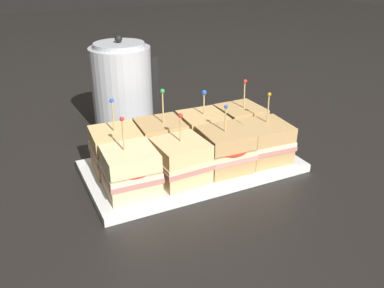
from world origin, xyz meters
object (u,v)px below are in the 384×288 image
serving_platter (192,166)px  sandwich_front_far_right (265,142)px  sandwich_back_center_left (161,141)px  sandwich_back_far_right (240,124)px  sandwich_back_center_right (203,132)px  sandwich_front_center_left (181,161)px  sandwich_back_far_left (116,150)px  kettle_steel (122,88)px  sandwich_front_center_right (225,150)px  sandwich_front_far_left (131,171)px

serving_platter → sandwich_front_far_right: sandwich_front_far_right is taller
serving_platter → sandwich_back_center_left: 0.09m
sandwich_back_far_right → sandwich_back_center_right: bearing=-179.3°
sandwich_front_far_right → sandwich_back_center_right: (-0.11, 0.11, 0.00)m
sandwich_front_center_left → sandwich_back_far_left: 0.15m
serving_platter → sandwich_back_center_left: sandwich_back_center_left is taller
sandwich_front_center_left → kettle_steel: kettle_steel is taller
sandwich_back_center_left → kettle_steel: (-0.01, 0.26, 0.06)m
serving_platter → sandwich_back_far_right: bearing=18.7°
sandwich_front_center_right → kettle_steel: 0.39m
sandwich_front_center_right → sandwich_back_center_right: (-0.00, 0.11, 0.00)m
sandwich_front_far_left → kettle_steel: 0.38m
sandwich_back_far_right → sandwich_back_center_left: bearing=-179.6°
sandwich_back_far_left → sandwich_back_center_right: size_ratio=1.10×
sandwich_back_center_right → kettle_steel: size_ratio=0.58×
sandwich_front_far_left → sandwich_front_center_right: (0.22, 0.00, 0.00)m
sandwich_back_center_left → sandwich_back_center_right: 0.11m
sandwich_front_center_left → sandwich_back_far_left: sandwich_back_far_left is taller
serving_platter → sandwich_front_far_right: bearing=-18.5°
serving_platter → sandwich_front_far_left: (-0.16, -0.05, 0.06)m
sandwich_front_center_left → sandwich_front_center_right: bearing=0.6°
serving_platter → sandwich_front_far_left: 0.18m
sandwich_back_center_right → sandwich_front_center_left: bearing=-134.8°
sandwich_front_far_right → kettle_steel: (-0.23, 0.36, 0.06)m
sandwich_back_center_left → sandwich_front_center_right: bearing=-44.2°
sandwich_front_far_left → sandwich_back_center_right: 0.24m
sandwich_back_center_left → sandwich_back_center_right: (0.11, 0.00, 0.00)m
sandwich_front_center_right → sandwich_back_far_left: (-0.22, 0.11, -0.00)m
sandwich_front_far_left → sandwich_front_center_left: (0.11, -0.00, -0.00)m
sandwich_back_center_right → sandwich_back_far_right: sandwich_back_far_right is taller
sandwich_front_center_left → sandwich_back_far_right: size_ratio=0.91×
sandwich_front_center_left → sandwich_back_far_left: (-0.11, 0.11, 0.00)m
sandwich_front_far_right → sandwich_back_far_right: size_ratio=0.97×
serving_platter → sandwich_front_far_right: 0.18m
sandwich_front_far_left → sandwich_back_far_left: size_ratio=0.98×
serving_platter → kettle_steel: (-0.06, 0.31, 0.11)m
sandwich_back_far_left → kettle_steel: bearing=69.1°
sandwich_front_center_right → kettle_steel: (-0.12, 0.36, 0.06)m
sandwich_back_far_left → sandwich_back_center_left: size_ratio=0.97×
sandwich_front_center_left → sandwich_front_far_right: 0.22m
sandwich_back_center_right → sandwich_front_far_right: bearing=-45.2°
serving_platter → kettle_steel: 0.34m
sandwich_front_center_right → sandwich_back_center_right: same height
sandwich_front_far_left → sandwich_front_center_left: sandwich_front_far_left is taller
serving_platter → sandwich_front_center_right: 0.09m
sandwich_front_center_left → sandwich_back_far_right: sandwich_back_far_right is taller
sandwich_front_far_right → sandwich_front_center_right: bearing=179.7°
kettle_steel → sandwich_front_center_left: bearing=-88.3°
sandwich_front_far_right → sandwich_back_center_right: sandwich_front_far_right is taller
sandwich_back_far_right → sandwich_front_far_right: bearing=-90.6°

